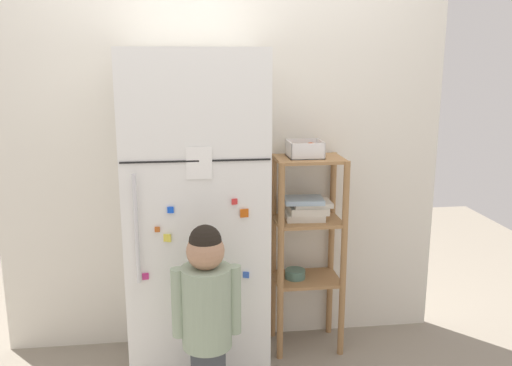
{
  "coord_description": "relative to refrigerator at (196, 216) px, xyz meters",
  "views": [
    {
      "loc": [
        -0.23,
        -2.79,
        1.7
      ],
      "look_at": [
        0.14,
        0.02,
        1.05
      ],
      "focal_mm": 38.43,
      "sensor_mm": 36.0,
      "label": 1
    }
  ],
  "objects": [
    {
      "name": "fruit_bin",
      "position": [
        0.62,
        0.14,
        0.32
      ],
      "size": [
        0.19,
        0.19,
        0.09
      ],
      "color": "white",
      "rests_on": "pantry_shelf_unit"
    },
    {
      "name": "child_standing",
      "position": [
        0.03,
        -0.51,
        -0.28
      ],
      "size": [
        0.32,
        0.23,
        0.98
      ],
      "color": "#3C4147",
      "rests_on": "ground"
    },
    {
      "name": "pantry_shelf_unit",
      "position": [
        0.63,
        0.14,
        -0.16
      ],
      "size": [
        0.4,
        0.3,
        1.15
      ],
      "color": "#9E7247",
      "rests_on": "ground"
    },
    {
      "name": "kitchen_wall_back",
      "position": [
        0.18,
        0.32,
        0.25
      ],
      "size": [
        2.59,
        0.03,
        2.24
      ],
      "primitive_type": "cube",
      "color": "silver",
      "rests_on": "ground"
    },
    {
      "name": "ground_plane",
      "position": [
        0.18,
        -0.02,
        -0.87
      ],
      "size": [
        6.0,
        6.0,
        0.0
      ],
      "primitive_type": "plane",
      "color": "gray"
    },
    {
      "name": "refrigerator",
      "position": [
        0.0,
        0.0,
        0.0
      ],
      "size": [
        0.72,
        0.61,
        1.74
      ],
      "color": "white",
      "rests_on": "ground"
    }
  ]
}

